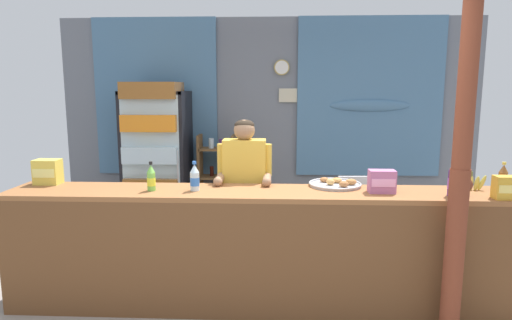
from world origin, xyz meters
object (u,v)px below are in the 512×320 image
object	(u,v)px
drink_fridge	(157,150)
snack_box_instant_noodle	(48,172)
soda_bottle_water	(195,178)
plastic_lawn_chair	(353,205)
stall_counter	(262,240)
soda_bottle_grape_soda	(454,179)
soda_bottle_iced_tea	(503,178)
soda_bottle_lime_soda	(151,178)
timber_post	(460,176)
pastry_tray	(336,184)
snack_box_wafer	(382,181)
banana_bunch	(471,183)
shopkeeper	(244,182)
snack_box_choco_powder	(507,188)
bottle_shelf_rack	(217,180)

from	to	relation	value
drink_fridge	snack_box_instant_noodle	xyz separation A→B (m)	(-0.48, -1.77, 0.06)
drink_fridge	soda_bottle_water	world-z (taller)	drink_fridge
plastic_lawn_chair	soda_bottle_water	size ratio (longest dim) A/B	3.53
stall_counter	soda_bottle_grape_soda	world-z (taller)	soda_bottle_grape_soda
soda_bottle_iced_tea	soda_bottle_lime_soda	bearing A→B (deg)	-176.23
timber_post	drink_fridge	bearing A→B (deg)	140.00
timber_post	drink_fridge	xyz separation A→B (m)	(-2.81, 2.36, -0.17)
drink_fridge	plastic_lawn_chair	world-z (taller)	drink_fridge
plastic_lawn_chair	pastry_tray	world-z (taller)	pastry_tray
soda_bottle_iced_tea	snack_box_wafer	size ratio (longest dim) A/B	1.10
banana_bunch	drink_fridge	bearing A→B (deg)	149.38
stall_counter	snack_box_wafer	world-z (taller)	snack_box_wafer
shopkeeper	soda_bottle_iced_tea	distance (m)	2.19
snack_box_choco_powder	timber_post	bearing A→B (deg)	-153.58
plastic_lawn_chair	soda_bottle_grape_soda	size ratio (longest dim) A/B	2.71
snack_box_choco_powder	pastry_tray	bearing A→B (deg)	162.23
drink_fridge	snack_box_wafer	size ratio (longest dim) A/B	9.18
bottle_shelf_rack	stall_counter	bearing A→B (deg)	-73.56
plastic_lawn_chair	snack_box_wafer	size ratio (longest dim) A/B	4.15
shopkeeper	soda_bottle_iced_tea	size ratio (longest dim) A/B	6.81
banana_bunch	snack_box_instant_noodle	bearing A→B (deg)	178.79
bottle_shelf_rack	soda_bottle_grape_soda	bearing A→B (deg)	-45.97
shopkeeper	pastry_tray	size ratio (longest dim) A/B	3.46
timber_post	bottle_shelf_rack	distance (m)	3.31
timber_post	soda_bottle_water	bearing A→B (deg)	168.69
soda_bottle_lime_soda	snack_box_choco_powder	world-z (taller)	soda_bottle_lime_soda
snack_box_choco_powder	soda_bottle_iced_tea	bearing A→B (deg)	67.61
shopkeeper	snack_box_wafer	size ratio (longest dim) A/B	7.49
snack_box_instant_noodle	snack_box_choco_powder	bearing A→B (deg)	-5.62
snack_box_choco_powder	soda_bottle_lime_soda	bearing A→B (deg)	176.81
soda_bottle_grape_soda	soda_bottle_iced_tea	bearing A→B (deg)	27.65
shopkeeper	banana_bunch	bearing A→B (deg)	-9.51
plastic_lawn_chair	soda_bottle_iced_tea	xyz separation A→B (m)	(0.98, -1.31, 0.60)
bottle_shelf_rack	soda_bottle_grape_soda	distance (m)	3.13
timber_post	soda_bottle_water	world-z (taller)	timber_post
drink_fridge	soda_bottle_iced_tea	xyz separation A→B (m)	(3.39, -1.79, 0.05)
bottle_shelf_rack	plastic_lawn_chair	world-z (taller)	bottle_shelf_rack
soda_bottle_grape_soda	snack_box_instant_noodle	size ratio (longest dim) A/B	1.47
pastry_tray	banana_bunch	size ratio (longest dim) A/B	1.69
banana_bunch	pastry_tray	bearing A→B (deg)	174.67
soda_bottle_grape_soda	soda_bottle_iced_tea	size ratio (longest dim) A/B	1.39
soda_bottle_iced_tea	drink_fridge	bearing A→B (deg)	152.18
drink_fridge	soda_bottle_grape_soda	xyz separation A→B (m)	(2.89, -2.05, 0.09)
soda_bottle_water	snack_box_instant_noodle	world-z (taller)	soda_bottle_water
drink_fridge	soda_bottle_grape_soda	bearing A→B (deg)	-35.41
shopkeeper	pastry_tray	distance (m)	0.83
stall_counter	shopkeeper	bearing A→B (deg)	107.99
stall_counter	timber_post	size ratio (longest dim) A/B	1.66
soda_bottle_grape_soda	snack_box_wafer	size ratio (longest dim) A/B	1.53
plastic_lawn_chair	snack_box_wafer	bearing A→B (deg)	-91.94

